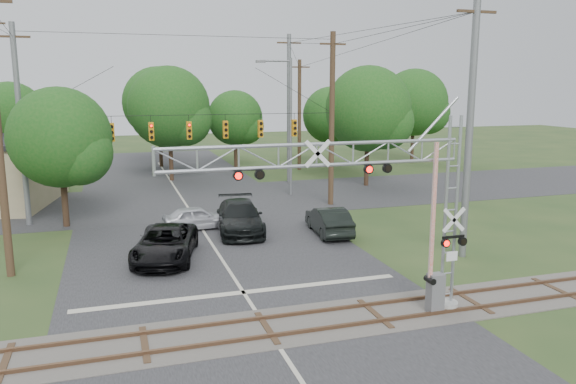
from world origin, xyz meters
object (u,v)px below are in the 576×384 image
object	(u,v)px
streetlight	(288,120)
sedan_silver	(197,218)
pickup_black	(165,243)
traffic_signal_span	(203,124)
car_dark	(240,217)
crossing_gantry	(372,197)

from	to	relation	value
streetlight	sedan_silver	bearing A→B (deg)	-134.86
streetlight	pickup_black	bearing A→B (deg)	-127.64
traffic_signal_span	pickup_black	size ratio (longest dim) A/B	3.44
pickup_black	car_dark	size ratio (longest dim) A/B	0.96
car_dark	traffic_signal_span	bearing A→B (deg)	108.75
sedan_silver	car_dark	bearing A→B (deg)	-126.07
car_dark	streetlight	xyz separation A→B (m)	(5.76, 9.32, 4.73)
pickup_black	streetlight	bearing A→B (deg)	66.54
traffic_signal_span	car_dark	xyz separation A→B (m)	(1.06, -5.27, -4.81)
traffic_signal_span	sedan_silver	world-z (taller)	traffic_signal_span
crossing_gantry	traffic_signal_span	distance (m)	18.60
crossing_gantry	traffic_signal_span	bearing A→B (deg)	98.35
pickup_black	sedan_silver	xyz separation A→B (m)	(2.25, 5.24, -0.11)
crossing_gantry	pickup_black	world-z (taller)	crossing_gantry
traffic_signal_span	pickup_black	xyz separation A→B (m)	(-3.38, -9.18, -4.88)
crossing_gantry	pickup_black	distance (m)	11.58
streetlight	crossing_gantry	bearing A→B (deg)	-100.44
sedan_silver	pickup_black	bearing A→B (deg)	152.12
crossing_gantry	streetlight	bearing A→B (deg)	79.56
crossing_gantry	traffic_signal_span	size ratio (longest dim) A/B	0.55
traffic_signal_span	car_dark	world-z (taller)	traffic_signal_span
car_dark	streetlight	size ratio (longest dim) A/B	0.59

